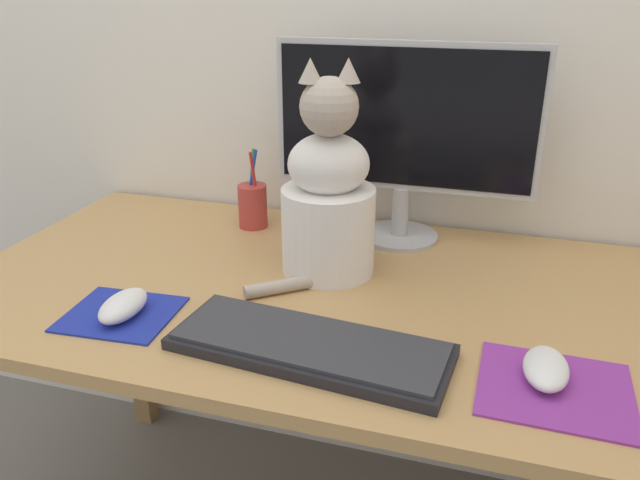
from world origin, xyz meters
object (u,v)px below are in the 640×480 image
object	(u,v)px
keyboard	(310,346)
pen_cup	(253,205)
monitor	(405,130)
computer_mouse_right	(546,368)
computer_mouse_left	(123,306)
cat	(328,198)

from	to	relation	value
keyboard	pen_cup	size ratio (longest dim) A/B	2.47
monitor	computer_mouse_right	size ratio (longest dim) A/B	4.98
computer_mouse_left	computer_mouse_right	xyz separation A→B (m)	(0.67, 0.02, -0.00)
computer_mouse_left	pen_cup	bearing A→B (deg)	83.83
monitor	computer_mouse_right	world-z (taller)	monitor
pen_cup	computer_mouse_right	bearing A→B (deg)	-34.84
keyboard	pen_cup	xyz separation A→B (m)	(-0.28, 0.46, 0.04)
monitor	computer_mouse_right	distance (m)	0.59
computer_mouse_left	computer_mouse_right	world-z (taller)	computer_mouse_left
keyboard	cat	distance (m)	0.32
keyboard	computer_mouse_right	size ratio (longest dim) A/B	4.04
monitor	pen_cup	bearing A→B (deg)	-175.64
monitor	computer_mouse_left	size ratio (longest dim) A/B	4.86
monitor	computer_mouse_right	bearing A→B (deg)	-57.69
computer_mouse_left	pen_cup	xyz separation A→B (m)	(0.05, 0.45, 0.03)
monitor	cat	xyz separation A→B (m)	(-0.10, -0.20, -0.09)
computer_mouse_right	keyboard	bearing A→B (deg)	-175.58
computer_mouse_left	cat	distance (m)	0.41
monitor	keyboard	xyz separation A→B (m)	(-0.05, -0.49, -0.23)
monitor	pen_cup	distance (m)	0.38
computer_mouse_left	pen_cup	world-z (taller)	pen_cup
computer_mouse_left	pen_cup	size ratio (longest dim) A/B	0.63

